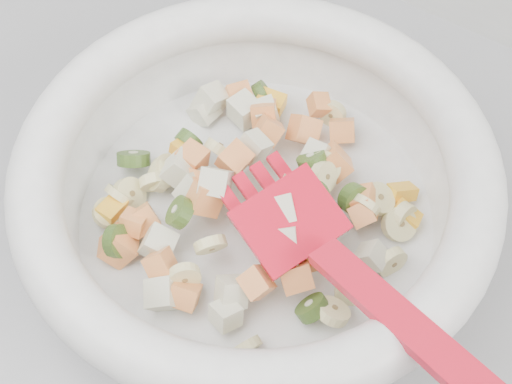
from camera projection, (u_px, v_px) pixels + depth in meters
The scene contains 1 object.
mixing_bowl at pixel (256, 186), 0.54m from camera, with size 0.47×0.36×0.14m.
Camera 1 is at (0.01, 1.17, 1.40)m, focal length 50.00 mm.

